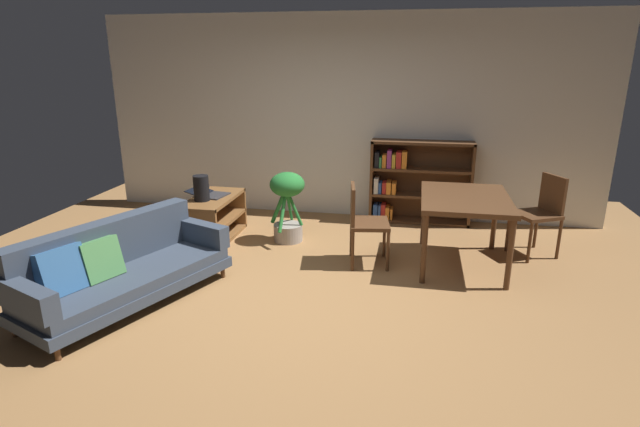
{
  "coord_description": "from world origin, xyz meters",
  "views": [
    {
      "loc": [
        0.98,
        -4.12,
        2.14
      ],
      "look_at": [
        0.09,
        0.4,
        0.7
      ],
      "focal_mm": 28.24,
      "sensor_mm": 36.0,
      "label": 1
    }
  ],
  "objects_px": {
    "desk_speaker": "(201,188)",
    "dining_chair_near": "(363,219)",
    "media_console": "(214,218)",
    "dining_chair_far": "(542,210)",
    "dining_table": "(465,204)",
    "fabric_couch": "(119,268)",
    "potted_floor_plant": "(287,201)",
    "bookshelf": "(414,181)",
    "open_laptop": "(209,194)"
  },
  "relations": [
    {
      "from": "desk_speaker",
      "to": "dining_chair_near",
      "type": "distance_m",
      "value": 1.96
    },
    {
      "from": "dining_table",
      "to": "dining_chair_near",
      "type": "xyz_separation_m",
      "value": [
        -1.04,
        -0.17,
        -0.18
      ]
    },
    {
      "from": "open_laptop",
      "to": "potted_floor_plant",
      "type": "xyz_separation_m",
      "value": [
        0.97,
        0.02,
        -0.04
      ]
    },
    {
      "from": "desk_speaker",
      "to": "potted_floor_plant",
      "type": "bearing_deg",
      "value": 14.58
    },
    {
      "from": "dining_table",
      "to": "dining_chair_near",
      "type": "distance_m",
      "value": 1.07
    },
    {
      "from": "dining_chair_far",
      "to": "bookshelf",
      "type": "height_order",
      "value": "bookshelf"
    },
    {
      "from": "fabric_couch",
      "to": "dining_chair_near",
      "type": "height_order",
      "value": "dining_chair_near"
    },
    {
      "from": "dining_chair_near",
      "to": "dining_table",
      "type": "bearing_deg",
      "value": 9.25
    },
    {
      "from": "open_laptop",
      "to": "bookshelf",
      "type": "bearing_deg",
      "value": 24.31
    },
    {
      "from": "potted_floor_plant",
      "to": "open_laptop",
      "type": "bearing_deg",
      "value": -178.68
    },
    {
      "from": "desk_speaker",
      "to": "dining_table",
      "type": "height_order",
      "value": "desk_speaker"
    },
    {
      "from": "dining_table",
      "to": "bookshelf",
      "type": "xyz_separation_m",
      "value": [
        -0.54,
        1.43,
        -0.13
      ]
    },
    {
      "from": "media_console",
      "to": "potted_floor_plant",
      "type": "relative_size",
      "value": 1.2
    },
    {
      "from": "bookshelf",
      "to": "desk_speaker",
      "type": "bearing_deg",
      "value": -151.31
    },
    {
      "from": "dining_chair_far",
      "to": "bookshelf",
      "type": "relative_size",
      "value": 0.69
    },
    {
      "from": "dining_table",
      "to": "dining_chair_near",
      "type": "bearing_deg",
      "value": -170.75
    },
    {
      "from": "media_console",
      "to": "bookshelf",
      "type": "height_order",
      "value": "bookshelf"
    },
    {
      "from": "dining_chair_near",
      "to": "bookshelf",
      "type": "xyz_separation_m",
      "value": [
        0.5,
        1.6,
        0.05
      ]
    },
    {
      "from": "potted_floor_plant",
      "to": "fabric_couch",
      "type": "bearing_deg",
      "value": -120.0
    },
    {
      "from": "fabric_couch",
      "to": "dining_chair_near",
      "type": "xyz_separation_m",
      "value": [
        2.04,
        1.33,
        0.16
      ]
    },
    {
      "from": "media_console",
      "to": "dining_chair_far",
      "type": "xyz_separation_m",
      "value": [
        3.78,
        0.21,
        0.26
      ]
    },
    {
      "from": "fabric_couch",
      "to": "dining_chair_far",
      "type": "relative_size",
      "value": 2.24
    },
    {
      "from": "media_console",
      "to": "dining_table",
      "type": "relative_size",
      "value": 0.85
    },
    {
      "from": "desk_speaker",
      "to": "dining_chair_far",
      "type": "bearing_deg",
      "value": 5.45
    },
    {
      "from": "dining_table",
      "to": "dining_chair_far",
      "type": "bearing_deg",
      "value": 28.35
    },
    {
      "from": "fabric_couch",
      "to": "desk_speaker",
      "type": "xyz_separation_m",
      "value": [
        0.1,
        1.61,
        0.33
      ]
    },
    {
      "from": "open_laptop",
      "to": "bookshelf",
      "type": "relative_size",
      "value": 0.38
    },
    {
      "from": "potted_floor_plant",
      "to": "media_console",
      "type": "bearing_deg",
      "value": -174.25
    },
    {
      "from": "desk_speaker",
      "to": "dining_chair_near",
      "type": "height_order",
      "value": "dining_chair_near"
    },
    {
      "from": "potted_floor_plant",
      "to": "bookshelf",
      "type": "relative_size",
      "value": 0.64
    },
    {
      "from": "desk_speaker",
      "to": "fabric_couch",
      "type": "bearing_deg",
      "value": -93.68
    },
    {
      "from": "fabric_couch",
      "to": "dining_table",
      "type": "relative_size",
      "value": 1.69
    },
    {
      "from": "fabric_couch",
      "to": "potted_floor_plant",
      "type": "height_order",
      "value": "potted_floor_plant"
    },
    {
      "from": "media_console",
      "to": "dining_table",
      "type": "xyz_separation_m",
      "value": [
        2.91,
        -0.26,
        0.42
      ]
    },
    {
      "from": "dining_chair_far",
      "to": "dining_table",
      "type": "bearing_deg",
      "value": -151.65
    },
    {
      "from": "dining_table",
      "to": "fabric_couch",
      "type": "bearing_deg",
      "value": -153.95
    },
    {
      "from": "media_console",
      "to": "dining_chair_far",
      "type": "distance_m",
      "value": 3.79
    },
    {
      "from": "media_console",
      "to": "desk_speaker",
      "type": "bearing_deg",
      "value": -110.76
    },
    {
      "from": "dining_table",
      "to": "bookshelf",
      "type": "bearing_deg",
      "value": 110.73
    },
    {
      "from": "potted_floor_plant",
      "to": "dining_chair_near",
      "type": "relative_size",
      "value": 0.98
    },
    {
      "from": "dining_chair_far",
      "to": "open_laptop",
      "type": "bearing_deg",
      "value": -177.97
    },
    {
      "from": "fabric_couch",
      "to": "desk_speaker",
      "type": "distance_m",
      "value": 1.64
    },
    {
      "from": "media_console",
      "to": "potted_floor_plant",
      "type": "distance_m",
      "value": 0.94
    },
    {
      "from": "fabric_couch",
      "to": "bookshelf",
      "type": "distance_m",
      "value": 3.88
    },
    {
      "from": "desk_speaker",
      "to": "bookshelf",
      "type": "distance_m",
      "value": 2.77
    },
    {
      "from": "desk_speaker",
      "to": "dining_table",
      "type": "xyz_separation_m",
      "value": [
        2.97,
        -0.1,
        0.01
      ]
    },
    {
      "from": "media_console",
      "to": "bookshelf",
      "type": "distance_m",
      "value": 2.66
    },
    {
      "from": "media_console",
      "to": "open_laptop",
      "type": "relative_size",
      "value": 1.99
    },
    {
      "from": "fabric_couch",
      "to": "dining_chair_near",
      "type": "bearing_deg",
      "value": 33.21
    },
    {
      "from": "desk_speaker",
      "to": "bookshelf",
      "type": "bearing_deg",
      "value": 28.69
    }
  ]
}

